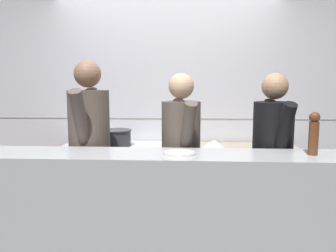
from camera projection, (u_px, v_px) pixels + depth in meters
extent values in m
cube|color=silver|center=(167.00, 105.00, 3.78)|extent=(8.00, 0.06, 2.60)
cube|color=gray|center=(167.00, 119.00, 3.77)|extent=(8.00, 0.00, 0.01)
cube|color=maroon|center=(114.00, 189.00, 3.53)|extent=(1.07, 0.70, 0.85)
cube|color=#B7BABF|center=(113.00, 148.00, 3.47)|extent=(1.10, 0.71, 0.04)
cube|color=#B7BABF|center=(106.00, 193.00, 3.19)|extent=(0.97, 0.03, 0.10)
cube|color=gray|center=(232.00, 189.00, 3.46)|extent=(1.37, 0.65, 0.89)
cube|color=black|center=(235.00, 238.00, 3.21)|extent=(1.35, 0.04, 0.10)
cube|color=#B7BABF|center=(177.00, 222.00, 2.45)|extent=(2.98, 0.45, 1.04)
cylinder|color=#2D2D33|center=(117.00, 138.00, 3.47)|extent=(0.30, 0.30, 0.17)
cylinder|color=#2D2D33|center=(116.00, 130.00, 3.46)|extent=(0.32, 0.32, 0.01)
cone|color=#B7BABF|center=(214.00, 143.00, 3.43)|extent=(0.24, 0.24, 0.08)
cylinder|color=white|center=(179.00, 153.00, 2.36)|extent=(0.23, 0.23, 0.02)
cylinder|color=brown|center=(313.00, 138.00, 2.33)|extent=(0.07, 0.07, 0.24)
sphere|color=brown|center=(315.00, 117.00, 2.31)|extent=(0.08, 0.08, 0.08)
cube|color=black|center=(92.00, 211.00, 2.95)|extent=(0.30, 0.20, 0.82)
cylinder|color=brown|center=(89.00, 129.00, 2.85)|extent=(0.36, 0.36, 0.68)
sphere|color=#8C664C|center=(87.00, 74.00, 2.79)|extent=(0.23, 0.23, 0.23)
cylinder|color=brown|center=(96.00, 118.00, 3.05)|extent=(0.11, 0.34, 0.57)
cylinder|color=brown|center=(81.00, 123.00, 2.63)|extent=(0.11, 0.34, 0.57)
cube|color=black|center=(181.00, 216.00, 2.92)|extent=(0.32, 0.25, 0.77)
cylinder|color=brown|center=(181.00, 138.00, 2.83)|extent=(0.41, 0.41, 0.63)
sphere|color=#D8AD84|center=(181.00, 86.00, 2.77)|extent=(0.22, 0.22, 0.22)
cylinder|color=brown|center=(176.00, 127.00, 3.01)|extent=(0.18, 0.33, 0.53)
cylinder|color=brown|center=(187.00, 133.00, 2.62)|extent=(0.18, 0.33, 0.53)
cube|color=black|center=(269.00, 219.00, 2.84)|extent=(0.30, 0.22, 0.77)
cylinder|color=black|center=(273.00, 140.00, 2.75)|extent=(0.37, 0.37, 0.63)
sphere|color=tan|center=(275.00, 86.00, 2.69)|extent=(0.22, 0.22, 0.22)
cylinder|color=black|center=(265.00, 128.00, 2.94)|extent=(0.14, 0.33, 0.53)
cylinder|color=black|center=(283.00, 134.00, 2.55)|extent=(0.14, 0.33, 0.53)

